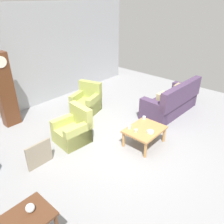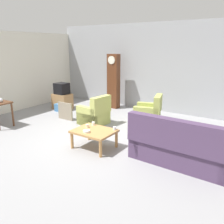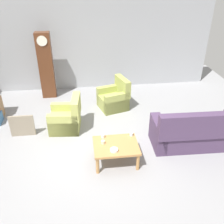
{
  "view_description": "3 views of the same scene",
  "coord_description": "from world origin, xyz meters",
  "px_view_note": "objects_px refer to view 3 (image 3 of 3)",
  "views": [
    {
      "loc": [
        -3.68,
        -3.05,
        3.4
      ],
      "look_at": [
        0.17,
        0.36,
        0.7
      ],
      "focal_mm": 36.26,
      "sensor_mm": 36.0,
      "label": 1
    },
    {
      "loc": [
        3.7,
        -4.69,
        2.39
      ],
      "look_at": [
        0.28,
        0.45,
        0.65
      ],
      "focal_mm": 37.95,
      "sensor_mm": 36.0,
      "label": 2
    },
    {
      "loc": [
        -0.21,
        -4.75,
        3.74
      ],
      "look_at": [
        0.45,
        0.49,
        0.67
      ],
      "focal_mm": 40.24,
      "sensor_mm": 36.0,
      "label": 3
    }
  ],
  "objects_px": {
    "armchair_olive_near": "(67,119)",
    "cup_blue_rimmed": "(131,134)",
    "couch_floral": "(197,133)",
    "armchair_olive_far": "(114,99)",
    "cup_white_porcelain": "(103,136)",
    "bowl_white_stacked": "(114,150)",
    "cup_cream_tall": "(103,142)",
    "framed_picture_leaning": "(22,126)",
    "grandfather_clock": "(46,66)",
    "coffee_table_wood": "(116,147)"
  },
  "relations": [
    {
      "from": "armchair_olive_near",
      "to": "cup_blue_rimmed",
      "type": "relative_size",
      "value": 11.39
    },
    {
      "from": "couch_floral",
      "to": "cup_blue_rimmed",
      "type": "bearing_deg",
      "value": -178.52
    },
    {
      "from": "armchair_olive_far",
      "to": "cup_white_porcelain",
      "type": "xyz_separation_m",
      "value": [
        -0.54,
        -2.13,
        0.18
      ]
    },
    {
      "from": "bowl_white_stacked",
      "to": "couch_floral",
      "type": "bearing_deg",
      "value": 14.59
    },
    {
      "from": "couch_floral",
      "to": "cup_white_porcelain",
      "type": "relative_size",
      "value": 25.66
    },
    {
      "from": "armchair_olive_near",
      "to": "bowl_white_stacked",
      "type": "height_order",
      "value": "armchair_olive_near"
    },
    {
      "from": "couch_floral",
      "to": "cup_white_porcelain",
      "type": "xyz_separation_m",
      "value": [
        -2.24,
        -0.04,
        0.14
      ]
    },
    {
      "from": "cup_blue_rimmed",
      "to": "cup_cream_tall",
      "type": "bearing_deg",
      "value": -161.86
    },
    {
      "from": "couch_floral",
      "to": "cup_white_porcelain",
      "type": "bearing_deg",
      "value": -178.93
    },
    {
      "from": "framed_picture_leaning",
      "to": "bowl_white_stacked",
      "type": "distance_m",
      "value": 2.59
    },
    {
      "from": "couch_floral",
      "to": "cup_cream_tall",
      "type": "xyz_separation_m",
      "value": [
        -2.26,
        -0.26,
        0.13
      ]
    },
    {
      "from": "armchair_olive_near",
      "to": "cup_cream_tall",
      "type": "distance_m",
      "value": 1.6
    },
    {
      "from": "cup_blue_rimmed",
      "to": "grandfather_clock",
      "type": "bearing_deg",
      "value": 123.66
    },
    {
      "from": "couch_floral",
      "to": "bowl_white_stacked",
      "type": "height_order",
      "value": "couch_floral"
    },
    {
      "from": "couch_floral",
      "to": "armchair_olive_far",
      "type": "relative_size",
      "value": 2.19
    },
    {
      "from": "framed_picture_leaning",
      "to": "coffee_table_wood",
      "type": "bearing_deg",
      "value": -29.88
    },
    {
      "from": "armchair_olive_far",
      "to": "cup_blue_rimmed",
      "type": "height_order",
      "value": "armchair_olive_far"
    },
    {
      "from": "cup_white_porcelain",
      "to": "cup_cream_tall",
      "type": "xyz_separation_m",
      "value": [
        -0.02,
        -0.22,
        -0.0
      ]
    },
    {
      "from": "cup_blue_rimmed",
      "to": "cup_cream_tall",
      "type": "height_order",
      "value": "cup_blue_rimmed"
    },
    {
      "from": "couch_floral",
      "to": "armchair_olive_near",
      "type": "height_order",
      "value": "couch_floral"
    },
    {
      "from": "cup_white_porcelain",
      "to": "armchair_olive_near",
      "type": "bearing_deg",
      "value": 126.44
    },
    {
      "from": "coffee_table_wood",
      "to": "cup_blue_rimmed",
      "type": "relative_size",
      "value": 11.89
    },
    {
      "from": "coffee_table_wood",
      "to": "cup_blue_rimmed",
      "type": "distance_m",
      "value": 0.5
    },
    {
      "from": "coffee_table_wood",
      "to": "bowl_white_stacked",
      "type": "relative_size",
      "value": 5.79
    },
    {
      "from": "armchair_olive_far",
      "to": "cup_white_porcelain",
      "type": "distance_m",
      "value": 2.21
    },
    {
      "from": "couch_floral",
      "to": "grandfather_clock",
      "type": "relative_size",
      "value": 1.02
    },
    {
      "from": "grandfather_clock",
      "to": "couch_floral",
      "type": "bearing_deg",
      "value": -40.17
    },
    {
      "from": "armchair_olive_far",
      "to": "cup_white_porcelain",
      "type": "bearing_deg",
      "value": -104.23
    },
    {
      "from": "coffee_table_wood",
      "to": "bowl_white_stacked",
      "type": "xyz_separation_m",
      "value": [
        -0.07,
        -0.2,
        0.09
      ]
    },
    {
      "from": "framed_picture_leaning",
      "to": "cup_blue_rimmed",
      "type": "distance_m",
      "value": 2.77
    },
    {
      "from": "grandfather_clock",
      "to": "coffee_table_wood",
      "type": "bearing_deg",
      "value": -63.56
    },
    {
      "from": "armchair_olive_far",
      "to": "grandfather_clock",
      "type": "xyz_separation_m",
      "value": [
        -2.02,
        1.05,
        0.74
      ]
    },
    {
      "from": "armchair_olive_near",
      "to": "grandfather_clock",
      "type": "height_order",
      "value": "grandfather_clock"
    },
    {
      "from": "armchair_olive_near",
      "to": "cup_white_porcelain",
      "type": "height_order",
      "value": "armchair_olive_near"
    },
    {
      "from": "grandfather_clock",
      "to": "cup_cream_tall",
      "type": "xyz_separation_m",
      "value": [
        1.46,
        -3.4,
        -0.56
      ]
    },
    {
      "from": "framed_picture_leaning",
      "to": "couch_floral",
      "type": "bearing_deg",
      "value": -12.51
    },
    {
      "from": "cup_white_porcelain",
      "to": "bowl_white_stacked",
      "type": "bearing_deg",
      "value": -69.45
    },
    {
      "from": "armchair_olive_far",
      "to": "grandfather_clock",
      "type": "bearing_deg",
      "value": 152.6
    },
    {
      "from": "framed_picture_leaning",
      "to": "cup_blue_rimmed",
      "type": "bearing_deg",
      "value": -20.56
    },
    {
      "from": "armchair_olive_near",
      "to": "coffee_table_wood",
      "type": "height_order",
      "value": "armchair_olive_near"
    },
    {
      "from": "grandfather_clock",
      "to": "bowl_white_stacked",
      "type": "relative_size",
      "value": 12.56
    },
    {
      "from": "cup_blue_rimmed",
      "to": "framed_picture_leaning",
      "type": "bearing_deg",
      "value": 159.44
    },
    {
      "from": "armchair_olive_far",
      "to": "cup_cream_tall",
      "type": "distance_m",
      "value": 2.42
    },
    {
      "from": "armchair_olive_far",
      "to": "cup_white_porcelain",
      "type": "relative_size",
      "value": 11.69
    },
    {
      "from": "bowl_white_stacked",
      "to": "cup_white_porcelain",
      "type": "bearing_deg",
      "value": 110.55
    },
    {
      "from": "coffee_table_wood",
      "to": "grandfather_clock",
      "type": "relative_size",
      "value": 0.46
    },
    {
      "from": "armchair_olive_far",
      "to": "bowl_white_stacked",
      "type": "distance_m",
      "value": 2.66
    },
    {
      "from": "coffee_table_wood",
      "to": "bowl_white_stacked",
      "type": "bearing_deg",
      "value": -108.02
    },
    {
      "from": "armchair_olive_near",
      "to": "framed_picture_leaning",
      "type": "bearing_deg",
      "value": -171.1
    },
    {
      "from": "couch_floral",
      "to": "cup_cream_tall",
      "type": "bearing_deg",
      "value": -173.5
    }
  ]
}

